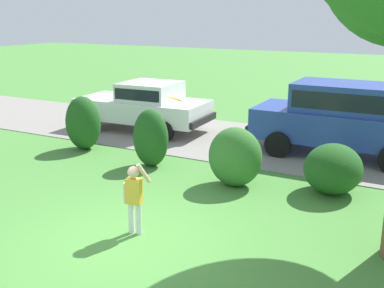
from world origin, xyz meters
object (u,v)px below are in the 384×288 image
parked_suv (342,115)px  frisbee (175,99)px  parked_sedan (145,104)px  child_thrower (134,194)px

parked_suv → frisbee: bearing=-109.3°
parked_sedan → child_thrower: (3.90, -6.23, -0.13)m
parked_suv → frisbee: 5.85m
child_thrower → frisbee: (0.28, 0.91, 1.50)m
child_thrower → frisbee: 1.77m
parked_sedan → parked_suv: bearing=0.9°
parked_sedan → child_thrower: 7.35m
child_thrower → parked_sedan: bearing=122.0°
parked_sedan → parked_suv: (6.08, 0.09, 0.23)m
parked_sedan → frisbee: size_ratio=15.18×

